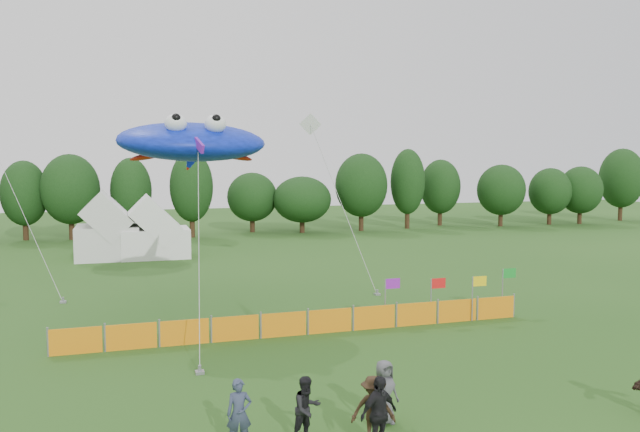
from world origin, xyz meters
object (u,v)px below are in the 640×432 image
object	(u,v)px
spectator_a	(239,413)
spectator_d	(379,414)
spectator_c	(373,410)
tent_right	(155,233)
barrier_fence	(307,323)
stingray_kite	(193,142)
tent_left	(107,231)
spectator_e	(384,392)
spectator_b	(307,409)

from	to	relation	value
spectator_a	spectator_d	xyz separation A→B (m)	(3.26, -1.26, 0.09)
spectator_a	spectator_c	distance (m)	3.40
tent_right	barrier_fence	distance (m)	24.22
spectator_a	stingray_kite	distance (m)	15.60
tent_left	barrier_fence	size ratio (longest dim) A/B	0.23
tent_right	spectator_a	world-z (taller)	tent_right
spectator_a	spectator_d	distance (m)	3.50
tent_left	tent_right	xyz separation A→B (m)	(3.40, -0.41, -0.23)
tent_right	spectator_a	bearing A→B (deg)	-88.83
tent_right	spectator_e	world-z (taller)	tent_right
barrier_fence	stingray_kite	size ratio (longest dim) A/B	1.20
tent_right	stingray_kite	size ratio (longest dim) A/B	0.30
stingray_kite	spectator_e	bearing A→B (deg)	-74.72
tent_left	spectator_a	world-z (taller)	tent_left
spectator_d	stingray_kite	size ratio (longest dim) A/B	0.12
spectator_d	stingray_kite	distance (m)	16.95
spectator_a	spectator_b	distance (m)	1.74
tent_left	spectator_a	bearing A→B (deg)	-83.04
barrier_fence	stingray_kite	world-z (taller)	stingray_kite
spectator_b	barrier_fence	bearing A→B (deg)	53.97
barrier_fence	spectator_b	world-z (taller)	spectator_b
barrier_fence	spectator_d	distance (m)	10.69
spectator_a	spectator_e	bearing A→B (deg)	9.16
tent_left	spectator_d	size ratio (longest dim) A/B	2.35
tent_right	spectator_a	xyz separation A→B (m)	(0.68, -32.99, -0.91)
tent_right	barrier_fence	bearing A→B (deg)	-77.78
tent_left	spectator_d	world-z (taller)	tent_left
stingray_kite	barrier_fence	bearing A→B (deg)	-47.55
spectator_e	spectator_d	bearing A→B (deg)	-133.47
tent_right	spectator_c	size ratio (longest dim) A/B	2.84
spectator_a	spectator_d	size ratio (longest dim) A/B	0.91
barrier_fence	spectator_e	world-z (taller)	spectator_e
barrier_fence	spectator_c	bearing A→B (deg)	-96.38
barrier_fence	stingray_kite	xyz separation A→B (m)	(-4.11, 4.50, 7.54)
spectator_d	spectator_c	bearing A→B (deg)	64.59
spectator_e	stingray_kite	distance (m)	15.81
tent_right	spectator_b	bearing A→B (deg)	-85.85
spectator_b	stingray_kite	bearing A→B (deg)	75.61
tent_right	spectator_b	size ratio (longest dim) A/B	2.95
spectator_b	spectator_e	world-z (taller)	spectator_e
spectator_e	stingray_kite	size ratio (longest dim) A/B	0.11
barrier_fence	spectator_c	world-z (taller)	spectator_c
barrier_fence	spectator_b	size ratio (longest dim) A/B	11.70
tent_right	stingray_kite	world-z (taller)	stingray_kite
tent_right	stingray_kite	xyz separation A→B (m)	(1.01, -19.14, 6.26)
tent_right	spectator_d	distance (m)	34.49
spectator_d	stingray_kite	bearing A→B (deg)	81.38
spectator_d	spectator_e	size ratio (longest dim) A/B	1.08
barrier_fence	spectator_e	xyz separation A→B (m)	(-0.40, -9.11, 0.39)
barrier_fence	spectator_a	distance (m)	10.36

